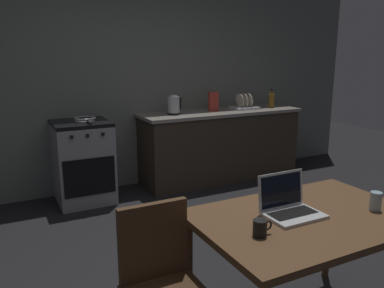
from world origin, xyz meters
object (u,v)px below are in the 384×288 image
dish_rack (244,105)px  cereal_box (213,101)px  laptop (290,207)px  coffee_mug (260,228)px  stove_oven (83,162)px  dining_table (307,227)px  drinking_glass (376,201)px  bottle (271,99)px  chair (161,279)px  frying_pan (85,119)px  electric_kettle (174,105)px

dish_rack → cereal_box: bearing=177.5°
laptop → coffee_mug: bearing=-153.9°
stove_oven → dish_rack: 2.21m
dining_table → drinking_glass: (0.41, -0.12, 0.13)m
dining_table → cereal_box: (1.00, 2.79, 0.37)m
bottle → stove_oven: bearing=178.9°
laptop → cereal_box: (1.09, 2.73, 0.25)m
dining_table → coffee_mug: (-0.40, -0.08, 0.11)m
chair → coffee_mug: chair is taller
laptop → drinking_glass: size_ratio=2.89×
laptop → chair: bearing=176.4°
coffee_mug → drinking_glass: drinking_glass is taller
dining_table → frying_pan: bearing=103.2°
coffee_mug → dish_rack: size_ratio=0.33×
dining_table → drinking_glass: 0.44m
stove_oven → laptop: (0.60, -2.71, 0.33)m
dining_table → stove_oven: bearing=103.9°
laptop → dish_rack: size_ratio=0.94×
coffee_mug → drinking_glass: (0.80, -0.04, 0.01)m
cereal_box → dish_rack: 0.47m
laptop → drinking_glass: laptop is taller
laptop → frying_pan: laptop is taller
stove_oven → drinking_glass: (1.09, -2.89, 0.34)m
stove_oven → electric_kettle: bearing=0.1°
dish_rack → drinking_glass: bearing=-110.2°
bottle → cereal_box: bearing=175.4°
bottle → chair: bearing=-136.5°
chair → bottle: size_ratio=3.48×
electric_kettle → dish_rack: electric_kettle is taller
laptop → frying_pan: (-0.56, 2.68, 0.15)m
electric_kettle → frying_pan: electric_kettle is taller
electric_kettle → coffee_mug: (-0.83, -2.85, -0.24)m
bottle → frying_pan: (-2.52, 0.02, -0.09)m
electric_kettle → cereal_box: bearing=2.0°
drinking_glass → electric_kettle: bearing=89.4°
coffee_mug → drinking_glass: size_ratio=1.00×
cereal_box → bottle: bearing=-4.6°
dining_table → frying_pan: 2.83m
stove_oven → coffee_mug: 2.89m
laptop → cereal_box: bearing=70.0°
cereal_box → dish_rack: bearing=-2.5°
dining_table → laptop: laptop is taller
stove_oven → chair: bearing=-93.6°
dining_table → frying_pan: frying_pan is taller
drinking_glass → frying_pan: bearing=110.1°
laptop → dish_rack: (1.55, 2.71, 0.17)m
drinking_glass → cereal_box: (0.60, 2.91, 0.24)m
stove_oven → electric_kettle: size_ratio=3.90×
frying_pan → cereal_box: 1.65m
coffee_mug → electric_kettle: bearing=73.8°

